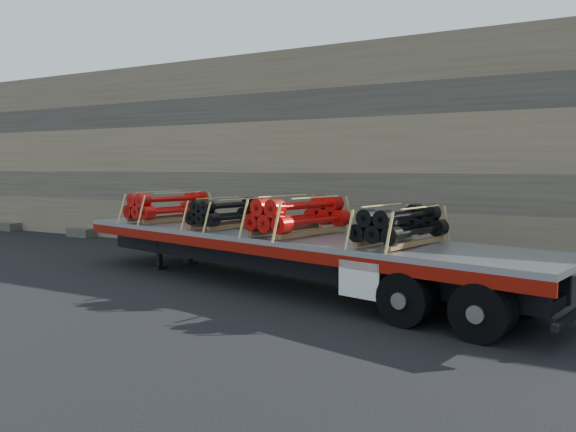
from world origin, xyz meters
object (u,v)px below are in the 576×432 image
Objects in this scene: bundle_midrear at (299,216)px; trailer at (283,260)px; bundle_front at (169,207)px; bundle_rear at (400,226)px; bundle_midfront at (229,213)px.

trailer is at bearing 180.00° from bundle_midrear.
bundle_midrear reaches higher than trailer.
bundle_front is 7.94m from bundle_rear.
bundle_front reaches higher than trailer.
bundle_midrear is (2.42, -0.53, 0.07)m from bundle_midfront.
bundle_rear is at bearing -0.00° from bundle_front.
bundle_midfront is 0.97× the size of bundle_rear.
trailer is 4.77m from bundle_front.
trailer is 6.28× the size of bundle_midfront.
trailer is 2.23m from bundle_midfront.
bundle_midfront is 5.26m from bundle_rear.
trailer is at bearing 180.00° from bundle_rear.
bundle_rear reaches higher than bundle_midfront.
trailer is 5.62× the size of bundle_front.
bundle_midfront is (-1.92, 0.42, 1.06)m from trailer.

